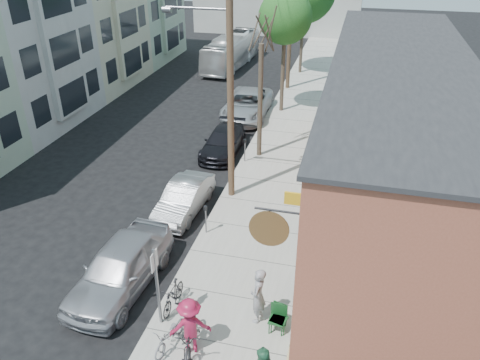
% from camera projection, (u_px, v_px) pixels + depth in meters
% --- Properties ---
extents(ground, '(120.00, 120.00, 0.00)m').
position_uv_depth(ground, '(142.00, 245.00, 18.18)').
color(ground, black).
extents(sidewalk, '(4.50, 58.00, 0.15)m').
position_uv_depth(sidewalk, '(292.00, 141.00, 26.56)').
color(sidewalk, '#A9A79C').
rests_on(sidewalk, ground).
extents(cafe_building, '(6.60, 20.20, 6.61)m').
position_uv_depth(cafe_building, '(391.00, 140.00, 18.88)').
color(cafe_building, '#9D503A').
rests_on(cafe_building, ground).
extents(apartment_row, '(6.30, 32.00, 9.00)m').
position_uv_depth(apartment_row, '(57.00, 35.00, 30.39)').
color(apartment_row, '#A1B69A').
rests_on(apartment_row, ground).
extents(sign_post, '(0.07, 0.45, 2.80)m').
position_uv_depth(sign_post, '(157.00, 280.00, 13.69)').
color(sign_post, slate).
rests_on(sign_post, sidewalk).
extents(parking_meter_near, '(0.14, 0.14, 1.24)m').
position_uv_depth(parking_meter_near, '(206.00, 215.00, 18.26)').
color(parking_meter_near, slate).
rests_on(parking_meter_near, sidewalk).
extents(parking_meter_far, '(0.14, 0.14, 1.24)m').
position_uv_depth(parking_meter_far, '(245.00, 147.00, 23.77)').
color(parking_meter_far, slate).
rests_on(parking_meter_far, sidewalk).
extents(utility_pole_near, '(3.57, 0.28, 10.00)m').
position_uv_depth(utility_pole_near, '(229.00, 81.00, 18.73)').
color(utility_pole_near, '#503A28').
rests_on(utility_pole_near, sidewalk).
extents(utility_pole_far, '(1.80, 0.28, 10.00)m').
position_uv_depth(utility_pole_far, '(291.00, 15.00, 32.29)').
color(utility_pole_far, '#503A28').
rests_on(utility_pole_far, sidewalk).
extents(tree_bare, '(0.24, 0.24, 5.82)m').
position_uv_depth(tree_bare, '(260.00, 102.00, 23.44)').
color(tree_bare, '#44392C').
rests_on(tree_bare, sidewalk).
extents(tree_leafy_mid, '(3.23, 3.23, 7.48)m').
position_uv_depth(tree_leafy_mid, '(285.00, 17.00, 27.85)').
color(tree_leafy_mid, '#44392C').
rests_on(tree_leafy_mid, sidewalk).
extents(patio_chair_a, '(0.61, 0.61, 0.88)m').
position_uv_depth(patio_chair_a, '(279.00, 319.00, 14.02)').
color(patio_chair_a, '#12421C').
rests_on(patio_chair_a, sidewalk).
extents(patio_chair_b, '(0.53, 0.53, 0.88)m').
position_uv_depth(patio_chair_b, '(277.00, 320.00, 14.00)').
color(patio_chair_b, '#12421C').
rests_on(patio_chair_b, sidewalk).
extents(patron_grey, '(0.47, 0.70, 1.91)m').
position_uv_depth(patron_grey, '(258.00, 296.00, 14.16)').
color(patron_grey, gray).
rests_on(patron_grey, sidewalk).
extents(cyclist, '(1.37, 1.11, 1.85)m').
position_uv_depth(cyclist, '(190.00, 326.00, 13.14)').
color(cyclist, maroon).
rests_on(cyclist, sidewalk).
extents(cyclist_bike, '(1.10, 2.11, 1.05)m').
position_uv_depth(cyclist_bike, '(191.00, 336.00, 13.33)').
color(cyclist_bike, black).
rests_on(cyclist_bike, sidewalk).
extents(parked_bike_a, '(0.50, 1.56, 0.93)m').
position_uv_depth(parked_bike_a, '(173.00, 296.00, 14.85)').
color(parked_bike_a, black).
rests_on(parked_bike_a, sidewalk).
extents(parked_bike_b, '(0.82, 1.62, 0.81)m').
position_uv_depth(parked_bike_b, '(170.00, 335.00, 13.51)').
color(parked_bike_b, slate).
rests_on(parked_bike_b, sidewalk).
extents(car_0, '(2.32, 5.06, 1.68)m').
position_uv_depth(car_0, '(120.00, 267.00, 15.73)').
color(car_0, '#AAAAB2').
rests_on(car_0, ground).
extents(car_1, '(1.62, 4.12, 1.33)m').
position_uv_depth(car_1, '(184.00, 198.00, 19.96)').
color(car_1, '#A0A3A7').
rests_on(car_1, ground).
extents(car_2, '(1.86, 4.44, 1.28)m').
position_uv_depth(car_2, '(223.00, 142.00, 25.11)').
color(car_2, black).
rests_on(car_2, ground).
extents(car_3, '(2.83, 5.81, 1.59)m').
position_uv_depth(car_3, '(247.00, 104.00, 29.75)').
color(car_3, '#AFB2B7').
rests_on(car_3, ground).
extents(bus, '(2.89, 9.42, 2.59)m').
position_uv_depth(bus, '(231.00, 51.00, 39.85)').
color(bus, white).
rests_on(bus, ground).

